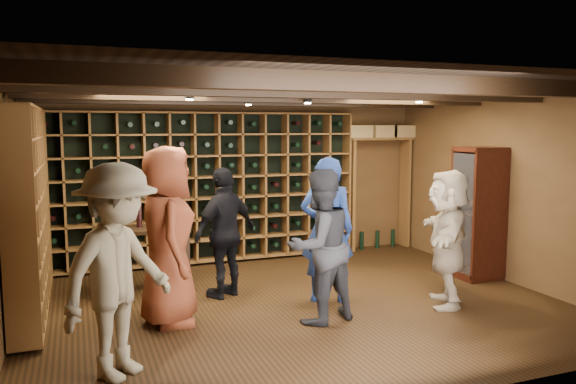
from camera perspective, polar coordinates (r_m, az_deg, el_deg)
name	(u,v)px	position (r m, az deg, el deg)	size (l,w,h in m)	color
ground	(296,304)	(6.65, 0.86, -11.31)	(6.00, 6.00, 0.00)	#331E0E
room_shell	(295,94)	(6.38, 0.73, 9.97)	(6.00, 6.00, 6.00)	brown
wine_rack_back	(206,187)	(8.45, -8.31, 0.48)	(4.65, 0.30, 2.20)	brown
wine_rack_left	(29,209)	(6.78, -24.79, -1.60)	(0.30, 2.65, 2.20)	brown
crate_shelf	(379,156)	(9.48, 9.27, 3.67)	(1.20, 0.32, 2.07)	brown
display_cabinet	(478,216)	(7.99, 18.73, -2.29)	(0.55, 0.50, 1.75)	#39130B
man_blue_shirt	(327,230)	(6.58, 3.98, -3.84)	(0.62, 0.41, 1.71)	navy
man_grey_suit	(320,246)	(5.89, 3.25, -5.52)	(0.79, 0.61, 1.62)	black
guest_red_floral	(168,236)	(5.92, -12.14, -4.41)	(0.91, 0.59, 1.86)	maroon
guest_woman_black	(225,232)	(6.80, -6.40, -4.10)	(0.92, 0.38, 1.57)	black
guest_khaki	(118,271)	(4.79, -16.88, -7.73)	(1.14, 0.66, 1.77)	#7E7257
guest_beige	(447,238)	(6.69, 15.88, -4.50)	(1.46, 0.46, 1.57)	tan
tasting_table	(143,235)	(7.13, -14.47, -4.22)	(1.11, 0.60, 1.10)	black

